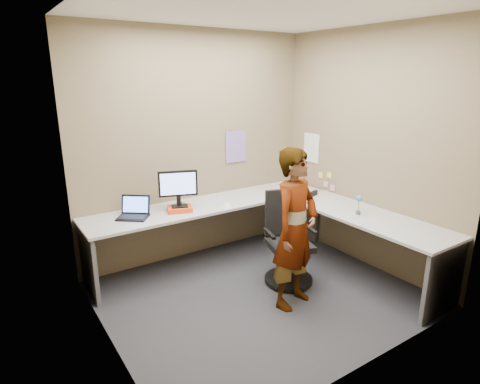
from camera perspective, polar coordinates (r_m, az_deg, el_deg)
ground at (r=4.27m, az=2.80°, el=-14.29°), size 3.00×3.00×0.00m
wall_back at (r=4.86m, az=-6.15°, el=6.42°), size 3.00×0.00×3.00m
wall_right at (r=4.81m, az=17.67°, el=5.65°), size 0.00×2.70×2.70m
wall_left at (r=3.14m, az=-19.46°, el=0.20°), size 0.00×2.70×2.70m
ceiling at (r=3.72m, az=3.43°, el=24.42°), size 3.00×3.00×0.00m
desk at (r=4.54m, az=4.47°, el=-4.20°), size 2.98×2.58×0.73m
paper_ream at (r=4.47m, az=-8.57°, el=-2.40°), size 0.31×0.27×0.05m
monitor at (r=4.40m, az=-8.80°, el=0.91°), size 0.41×0.19×0.40m
laptop at (r=4.38m, az=-14.83°, el=-2.73°), size 0.40×0.39×0.22m
trackball_mouse at (r=4.61m, az=-8.49°, el=-1.82°), size 0.12×0.08×0.07m
origami at (r=4.57m, az=-1.87°, el=-1.74°), size 0.10×0.10×0.06m
stapler at (r=5.08m, az=10.41°, el=-0.19°), size 0.15×0.09×0.05m
flower at (r=4.46m, az=16.56°, el=-1.34°), size 0.07×0.07×0.22m
calendar_purple at (r=5.13m, az=-0.59°, el=6.46°), size 0.30×0.01×0.40m
calendar_white at (r=5.41m, az=10.11°, el=6.19°), size 0.01×0.28×0.38m
sticky_note_a at (r=5.23m, az=12.58°, el=2.35°), size 0.01×0.07×0.07m
sticky_note_b at (r=5.30m, az=12.11°, el=1.10°), size 0.01×0.07×0.07m
sticky_note_c at (r=5.22m, az=13.03°, el=0.60°), size 0.01×0.07×0.07m
sticky_note_d at (r=5.34m, az=11.41°, el=2.37°), size 0.01×0.07×0.07m
office_chair at (r=4.39m, az=6.75°, el=-7.62°), size 0.56×0.55×0.98m
person at (r=3.83m, az=7.86°, el=-5.26°), size 0.65×0.52×1.55m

